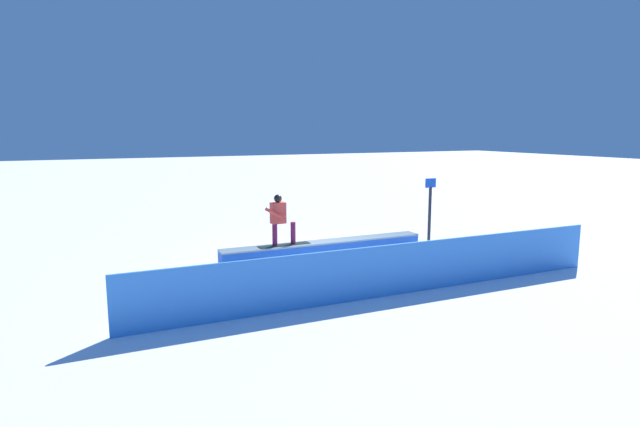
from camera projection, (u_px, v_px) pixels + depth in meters
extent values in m
plane|color=white|center=(325.00, 261.00, 15.21)|extent=(120.00, 120.00, 0.00)
cube|color=blue|center=(325.00, 252.00, 15.17)|extent=(6.15, 0.61, 0.55)
cube|color=black|center=(325.00, 256.00, 15.19)|extent=(6.16, 0.62, 0.13)
cube|color=#87999D|center=(325.00, 242.00, 15.12)|extent=(6.15, 0.67, 0.04)
cube|color=black|center=(284.00, 245.00, 14.60)|extent=(1.51, 0.34, 0.01)
cylinder|color=maroon|center=(275.00, 235.00, 14.43)|extent=(0.14, 0.14, 0.62)
cylinder|color=maroon|center=(293.00, 233.00, 14.68)|extent=(0.14, 0.14, 0.62)
cube|color=red|center=(278.00, 213.00, 14.38)|extent=(0.41, 0.25, 0.58)
sphere|color=black|center=(278.00, 198.00, 14.32)|extent=(0.22, 0.22, 0.22)
cylinder|color=red|center=(274.00, 213.00, 14.15)|extent=(0.53, 0.11, 0.35)
cylinder|color=red|center=(279.00, 211.00, 14.56)|extent=(0.23, 0.10, 0.56)
cube|color=#3B87E2|center=(392.00, 270.00, 11.99)|extent=(12.13, 0.25, 1.20)
cylinder|color=#262628|center=(430.00, 216.00, 17.22)|extent=(0.10, 0.10, 1.91)
cube|color=blue|center=(431.00, 183.00, 17.04)|extent=(0.40, 0.04, 0.30)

